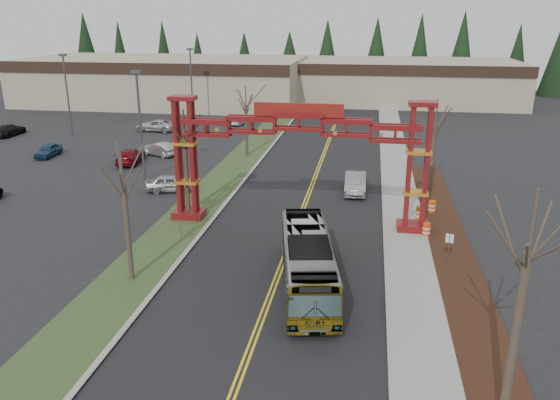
% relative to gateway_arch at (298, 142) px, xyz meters
% --- Properties ---
extents(ground, '(200.00, 200.00, 0.00)m').
position_rel_gateway_arch_xyz_m(ground, '(-0.00, -18.00, -5.98)').
color(ground, black).
rests_on(ground, ground).
extents(road, '(12.00, 110.00, 0.02)m').
position_rel_gateway_arch_xyz_m(road, '(-0.00, 7.00, -5.97)').
color(road, black).
rests_on(road, ground).
extents(lane_line_left, '(0.12, 100.00, 0.01)m').
position_rel_gateway_arch_xyz_m(lane_line_left, '(-0.12, 7.00, -5.96)').
color(lane_line_left, yellow).
rests_on(lane_line_left, road).
extents(lane_line_right, '(0.12, 100.00, 0.01)m').
position_rel_gateway_arch_xyz_m(lane_line_right, '(0.12, 7.00, -5.96)').
color(lane_line_right, yellow).
rests_on(lane_line_right, road).
extents(curb_right, '(0.30, 110.00, 0.15)m').
position_rel_gateway_arch_xyz_m(curb_right, '(6.15, 7.00, -5.91)').
color(curb_right, '#9B9B96').
rests_on(curb_right, ground).
extents(sidewalk_right, '(2.60, 110.00, 0.14)m').
position_rel_gateway_arch_xyz_m(sidewalk_right, '(7.60, 7.00, -5.91)').
color(sidewalk_right, gray).
rests_on(sidewalk_right, ground).
extents(landscape_strip, '(2.60, 50.00, 0.12)m').
position_rel_gateway_arch_xyz_m(landscape_strip, '(10.20, -8.00, -5.92)').
color(landscape_strip, black).
rests_on(landscape_strip, ground).
extents(grass_median, '(4.00, 110.00, 0.08)m').
position_rel_gateway_arch_xyz_m(grass_median, '(-8.00, 7.00, -5.94)').
color(grass_median, '#2F4321').
rests_on(grass_median, ground).
extents(curb_left, '(0.30, 110.00, 0.15)m').
position_rel_gateway_arch_xyz_m(curb_left, '(-6.15, 7.00, -5.91)').
color(curb_left, '#9B9B96').
rests_on(curb_left, ground).
extents(gateway_arch, '(18.20, 1.60, 8.90)m').
position_rel_gateway_arch_xyz_m(gateway_arch, '(0.00, 0.00, 0.00)').
color(gateway_arch, '#5F0C13').
rests_on(gateway_arch, ground).
extents(retail_building_west, '(46.00, 22.30, 7.50)m').
position_rel_gateway_arch_xyz_m(retail_building_west, '(-30.00, 53.96, -2.22)').
color(retail_building_west, tan).
rests_on(retail_building_west, ground).
extents(retail_building_east, '(38.00, 20.30, 7.00)m').
position_rel_gateway_arch_xyz_m(retail_building_east, '(10.00, 61.95, -2.47)').
color(retail_building_east, tan).
rests_on(retail_building_east, ground).
extents(conifer_treeline, '(116.10, 5.60, 13.00)m').
position_rel_gateway_arch_xyz_m(conifer_treeline, '(0.25, 74.00, 0.50)').
color(conifer_treeline, black).
rests_on(conifer_treeline, ground).
extents(transit_bus, '(4.39, 10.99, 2.99)m').
position_rel_gateway_arch_xyz_m(transit_bus, '(1.80, -9.26, -4.49)').
color(transit_bus, '#95989C').
rests_on(transit_bus, ground).
extents(silver_sedan, '(1.84, 4.97, 1.62)m').
position_rel_gateway_arch_xyz_m(silver_sedan, '(3.77, 8.25, -5.17)').
color(silver_sedan, '#A5A8AD').
rests_on(silver_sedan, ground).
extents(parked_car_near_a, '(4.43, 2.59, 1.42)m').
position_rel_gateway_arch_xyz_m(parked_car_near_a, '(-11.56, 5.94, -5.27)').
color(parked_car_near_a, '#B7BCC0').
rests_on(parked_car_near_a, ground).
extents(parked_car_near_b, '(4.51, 3.04, 1.41)m').
position_rel_gateway_arch_xyz_m(parked_car_near_b, '(-17.28, 17.79, -5.28)').
color(parked_car_near_b, '#BABABA').
rests_on(parked_car_near_b, ground).
extents(parked_car_mid_a, '(2.77, 5.28, 1.46)m').
position_rel_gateway_arch_xyz_m(parked_car_mid_a, '(-18.91, 14.34, -5.25)').
color(parked_car_mid_a, maroon).
rests_on(parked_car_mid_a, ground).
extents(parked_car_mid_b, '(1.89, 4.06, 1.35)m').
position_rel_gateway_arch_xyz_m(parked_car_mid_b, '(-28.60, 15.44, -5.31)').
color(parked_car_mid_b, navy).
rests_on(parked_car_mid_b, ground).
extents(parked_car_far_a, '(1.84, 3.94, 1.25)m').
position_rel_gateway_arch_xyz_m(parked_car_far_a, '(-12.97, 36.14, -5.36)').
color(parked_car_far_a, silver).
rests_on(parked_car_far_a, ground).
extents(parked_car_far_b, '(5.46, 2.92, 1.46)m').
position_rel_gateway_arch_xyz_m(parked_car_far_b, '(-22.51, 30.20, -5.25)').
color(parked_car_far_b, silver).
rests_on(parked_car_far_b, ground).
extents(parked_car_far_c, '(2.14, 5.15, 1.49)m').
position_rel_gateway_arch_xyz_m(parked_car_far_c, '(-39.47, 24.48, -5.24)').
color(parked_car_far_c, black).
rests_on(parked_car_far_c, ground).
extents(bare_tree_median_near, '(2.94, 2.94, 7.49)m').
position_rel_gateway_arch_xyz_m(bare_tree_median_near, '(-8.00, -10.02, -0.48)').
color(bare_tree_median_near, '#382D26').
rests_on(bare_tree_median_near, ground).
extents(bare_tree_median_mid, '(3.12, 3.12, 8.00)m').
position_rel_gateway_arch_xyz_m(bare_tree_median_mid, '(-8.00, -0.03, -0.08)').
color(bare_tree_median_mid, '#382D26').
rests_on(bare_tree_median_mid, ground).
extents(bare_tree_median_far, '(3.22, 3.22, 7.38)m').
position_rel_gateway_arch_xyz_m(bare_tree_median_far, '(-8.00, 19.16, -0.75)').
color(bare_tree_median_far, '#382D26').
rests_on(bare_tree_median_far, ground).
extents(bare_tree_right_near, '(3.32, 3.32, 8.93)m').
position_rel_gateway_arch_xyz_m(bare_tree_right_near, '(10.00, -18.63, 0.70)').
color(bare_tree_right_near, '#382D26').
rests_on(bare_tree_right_near, ground).
extents(bare_tree_right_far, '(3.38, 3.38, 7.74)m').
position_rel_gateway_arch_xyz_m(bare_tree_right_far, '(10.00, 9.65, -0.50)').
color(bare_tree_right_far, '#382D26').
rests_on(bare_tree_right_far, ground).
extents(light_pole_near, '(0.84, 0.42, 9.72)m').
position_rel_gateway_arch_xyz_m(light_pole_near, '(-15.02, 8.59, -0.36)').
color(light_pole_near, '#3F3F44').
rests_on(light_pole_near, ground).
extents(light_pole_mid, '(0.86, 0.43, 9.88)m').
position_rel_gateway_arch_xyz_m(light_pole_mid, '(-31.62, 25.61, -0.26)').
color(light_pole_mid, '#3F3F44').
rests_on(light_pole_mid, ground).
extents(light_pole_far, '(0.87, 0.43, 10.00)m').
position_rel_gateway_arch_xyz_m(light_pole_far, '(-20.00, 37.87, -0.20)').
color(light_pole_far, '#3F3F44').
rests_on(light_pole_far, ground).
extents(street_sign, '(0.45, 0.17, 2.00)m').
position_rel_gateway_arch_xyz_m(street_sign, '(9.67, -5.21, -4.55)').
color(street_sign, '#3F3F44').
rests_on(street_sign, ground).
extents(barrel_south, '(0.52, 0.52, 0.96)m').
position_rel_gateway_arch_xyz_m(barrel_south, '(8.82, -0.83, -5.50)').
color(barrel_south, '#E1500C').
rests_on(barrel_south, ground).
extents(barrel_mid, '(0.56, 0.56, 1.04)m').
position_rel_gateway_arch_xyz_m(barrel_mid, '(8.59, 2.29, -5.46)').
color(barrel_mid, '#E1500C').
rests_on(barrel_mid, ground).
extents(barrel_north, '(0.53, 0.53, 0.98)m').
position_rel_gateway_arch_xyz_m(barrel_north, '(9.63, 3.95, -5.49)').
color(barrel_north, '#E1500C').
rests_on(barrel_north, ground).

